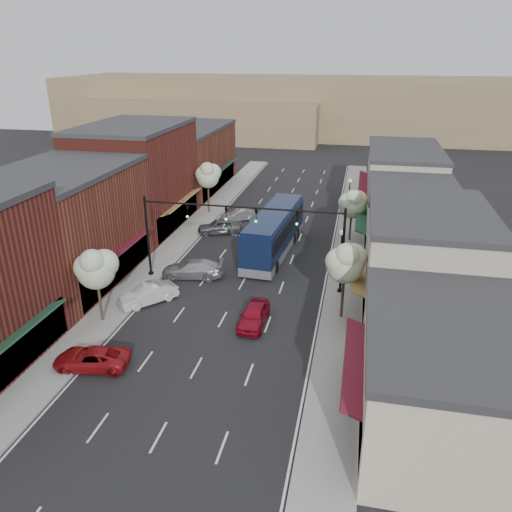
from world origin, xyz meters
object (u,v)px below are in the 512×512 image
Objects in this scene: tree_left_near at (96,267)px; lamp_post_far at (349,191)px; tree_left_far at (208,175)px; parked_car_b at (148,294)px; tree_right_far at (353,203)px; coach_bus at (274,232)px; lamp_post_near at (341,246)px; red_hatchback at (254,315)px; parked_car_d at (220,226)px; signal_mast_right at (312,236)px; parked_car_a at (92,358)px; parked_car_e at (238,215)px; parked_car_c at (192,269)px; signal_mast_left at (174,226)px; tree_right_near at (346,262)px.

tree_left_near is 1.28× the size of lamp_post_far.
parked_car_b is at bearing -84.81° from tree_left_far.
tree_right_far reaches higher than coach_bus.
tree_right_far is 9.51m from lamp_post_near.
parked_car_b reaches higher than red_hatchback.
parked_car_b is 16.11m from parked_car_d.
lamp_post_near is at bearing 48.95° from signal_mast_right.
signal_mast_right is 1.80× the size of parked_car_a.
lamp_post_near is at bearing 68.61° from parked_car_b.
signal_mast_right is at bearing 63.04° from parked_car_b.
parked_car_d is at bearing 127.61° from parked_car_b.
tree_left_near is at bearing -129.69° from tree_right_far.
tree_left_near is at bearing -79.84° from parked_car_b.
red_hatchback is at bearing -101.77° from lamp_post_far.
parked_car_d is at bearing -177.66° from tree_right_far.
parked_car_c is at bearing -35.85° from parked_car_e.
signal_mast_left is 10.48m from coach_bus.
parked_car_b is (-7.57, -12.07, -1.36)m from coach_bus.
tree_left_far is (-2.63, 17.95, -0.02)m from signal_mast_left.
parked_car_c is 1.13× the size of parked_car_d.
parked_car_a is 1.02× the size of parked_car_b.
parked_car_d is at bearing 145.45° from lamp_post_near.
coach_bus is 13.68m from red_hatchback.
tree_right_near reaches higher than parked_car_a.
signal_mast_left is 10.81m from red_hatchback.
coach_bus is 10.27m from parked_car_e.
tree_left_near is 11.31m from red_hatchback.
tree_left_far is 16.26m from lamp_post_far.
tree_left_far is 0.46× the size of coach_bus.
tree_right_far is at bearing 86.69° from lamp_post_near.
lamp_post_near is (-0.55, 6.56, -1.45)m from tree_right_near.
tree_left_near reaches higher than parked_car_c.
tree_left_near is at bearing -44.65° from parked_car_e.
lamp_post_near is 0.99× the size of parked_car_b.
tree_left_near is 0.42× the size of coach_bus.
tree_right_far is 1.36× the size of parked_car_e.
signal_mast_right reaches higher than parked_car_c.
parked_car_e is at bearing 131.86° from lamp_post_near.
tree_right_near is 0.44× the size of coach_bus.
tree_left_far is 1.37× the size of parked_car_b.
lamp_post_far reaches higher than parked_car_a.
parked_car_b is at bearing -97.06° from signal_mast_left.
lamp_post_near is at bearing -33.06° from coach_bus.
parked_car_c is (-12.22, -2.04, -2.26)m from lamp_post_near.
signal_mast_left is 13.83m from parked_car_a.
lamp_post_near is at bearing -43.89° from tree_left_far.
tree_right_near is 27.56m from tree_left_far.
tree_left_far is at bearing 90.00° from tree_left_near.
coach_bus is 3.14× the size of red_hatchback.
tree_right_far is 1.05× the size of parked_car_c.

